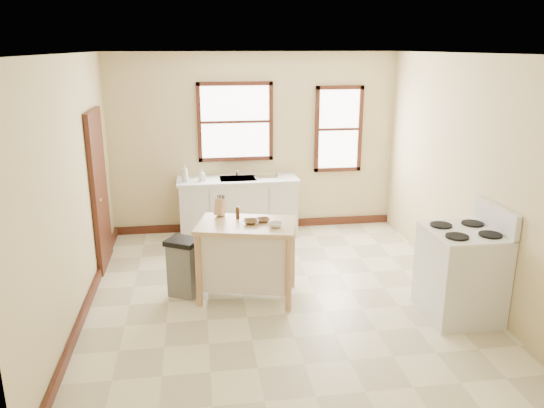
{
  "coord_description": "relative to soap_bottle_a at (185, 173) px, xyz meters",
  "views": [
    {
      "loc": [
        -0.94,
        -5.72,
        2.87
      ],
      "look_at": [
        -0.03,
        0.4,
        1.03
      ],
      "focal_mm": 35.0,
      "sensor_mm": 36.0,
      "label": 1
    }
  ],
  "objects": [
    {
      "name": "floor",
      "position": [
        1.1,
        -2.12,
        -1.05
      ],
      "size": [
        5.0,
        5.0,
        0.0
      ],
      "primitive_type": "plane",
      "color": "beige",
      "rests_on": "ground"
    },
    {
      "name": "ceiling",
      "position": [
        1.1,
        -2.12,
        1.75
      ],
      "size": [
        5.0,
        5.0,
        0.0
      ],
      "primitive_type": "plane",
      "rotation": [
        3.14,
        0.0,
        0.0
      ],
      "color": "white",
      "rests_on": "ground"
    },
    {
      "name": "wall_back",
      "position": [
        1.1,
        0.38,
        0.35
      ],
      "size": [
        4.5,
        0.04,
        2.8
      ],
      "primitive_type": "cube",
      "color": "#D0C089",
      "rests_on": "ground"
    },
    {
      "name": "wall_left",
      "position": [
        -1.15,
        -2.12,
        0.35
      ],
      "size": [
        0.04,
        5.0,
        2.8
      ],
      "primitive_type": "cube",
      "color": "#D0C089",
      "rests_on": "ground"
    },
    {
      "name": "wall_right",
      "position": [
        3.35,
        -2.12,
        0.35
      ],
      "size": [
        0.04,
        5.0,
        2.8
      ],
      "primitive_type": "cube",
      "color": "#D0C089",
      "rests_on": "ground"
    },
    {
      "name": "window_main",
      "position": [
        0.8,
        0.36,
        0.7
      ],
      "size": [
        1.17,
        0.06,
        1.22
      ],
      "primitive_type": null,
      "color": "#3C1C10",
      "rests_on": "wall_back"
    },
    {
      "name": "window_side",
      "position": [
        2.45,
        0.36,
        0.55
      ],
      "size": [
        0.77,
        0.06,
        1.37
      ],
      "primitive_type": null,
      "color": "#3C1C10",
      "rests_on": "wall_back"
    },
    {
      "name": "door_left",
      "position": [
        -1.11,
        -0.82,
        0.0
      ],
      "size": [
        0.06,
        0.9,
        2.1
      ],
      "primitive_type": "cube",
      "color": "#3C1C10",
      "rests_on": "ground"
    },
    {
      "name": "baseboard_back",
      "position": [
        1.1,
        0.35,
        -0.99
      ],
      "size": [
        4.5,
        0.04,
        0.12
      ],
      "primitive_type": "cube",
      "color": "#3C1C10",
      "rests_on": "ground"
    },
    {
      "name": "baseboard_left",
      "position": [
        -1.12,
        -2.12,
        -0.99
      ],
      "size": [
        0.04,
        5.0,
        0.12
      ],
      "primitive_type": "cube",
      "color": "#3C1C10",
      "rests_on": "ground"
    },
    {
      "name": "sink_counter",
      "position": [
        0.8,
        0.08,
        -0.59
      ],
      "size": [
        1.86,
        0.62,
        0.92
      ],
      "primitive_type": null,
      "color": "silver",
      "rests_on": "ground"
    },
    {
      "name": "faucet",
      "position": [
        0.8,
        0.26,
        -0.02
      ],
      "size": [
        0.03,
        0.03,
        0.22
      ],
      "primitive_type": "cylinder",
      "color": "silver",
      "rests_on": "sink_counter"
    },
    {
      "name": "soap_bottle_a",
      "position": [
        0.0,
        0.0,
        0.0
      ],
      "size": [
        0.11,
        0.12,
        0.26
      ],
      "primitive_type": "imported",
      "rotation": [
        0.0,
        0.0,
        0.16
      ],
      "color": "#B2B2B2",
      "rests_on": "sink_counter"
    },
    {
      "name": "soap_bottle_b",
      "position": [
        0.26,
        0.01,
        -0.04
      ],
      "size": [
        0.1,
        0.1,
        0.17
      ],
      "primitive_type": "imported",
      "rotation": [
        0.0,
        0.0,
        0.42
      ],
      "color": "#B2B2B2",
      "rests_on": "sink_counter"
    },
    {
      "name": "dish_rack",
      "position": [
        1.24,
        0.1,
        -0.08
      ],
      "size": [
        0.44,
        0.4,
        0.09
      ],
      "primitive_type": null,
      "rotation": [
        0.0,
        0.0,
        0.43
      ],
      "color": "silver",
      "rests_on": "sink_counter"
    },
    {
      "name": "kitchen_island",
      "position": [
        0.72,
        -2.08,
        -0.59
      ],
      "size": [
        1.26,
        0.97,
        0.92
      ],
      "primitive_type": null,
      "rotation": [
        0.0,
        0.0,
        -0.25
      ],
      "color": "tan",
      "rests_on": "ground"
    },
    {
      "name": "knife_block",
      "position": [
        0.43,
        -1.76,
        -0.03
      ],
      "size": [
        0.14,
        0.14,
        0.2
      ],
      "primitive_type": null,
      "rotation": [
        0.0,
        0.0,
        -0.57
      ],
      "color": "tan",
      "rests_on": "kitchen_island"
    },
    {
      "name": "pepper_grinder",
      "position": [
        0.63,
        -1.9,
        -0.06
      ],
      "size": [
        0.05,
        0.05,
        0.15
      ],
      "primitive_type": "cylinder",
      "rotation": [
        0.0,
        0.0,
        -0.15
      ],
      "color": "#412611",
      "rests_on": "kitchen_island"
    },
    {
      "name": "bowl_a",
      "position": [
        0.76,
        -2.1,
        -0.11
      ],
      "size": [
        0.2,
        0.2,
        0.04
      ],
      "primitive_type": "imported",
      "rotation": [
        0.0,
        0.0,
        -0.12
      ],
      "color": "brown",
      "rests_on": "kitchen_island"
    },
    {
      "name": "bowl_b",
      "position": [
        0.91,
        -2.05,
        -0.11
      ],
      "size": [
        0.19,
        0.19,
        0.04
      ],
      "primitive_type": "imported",
      "rotation": [
        0.0,
        0.0,
        0.21
      ],
      "color": "brown",
      "rests_on": "kitchen_island"
    },
    {
      "name": "bowl_c",
      "position": [
        1.03,
        -2.26,
        -0.11
      ],
      "size": [
        0.16,
        0.16,
        0.05
      ],
      "primitive_type": "imported",
      "rotation": [
        0.0,
        0.0,
        0.01
      ],
      "color": "silver",
      "rests_on": "kitchen_island"
    },
    {
      "name": "trash_bin",
      "position": [
        -0.02,
        -1.93,
        -0.7
      ],
      "size": [
        0.47,
        0.44,
        0.71
      ],
      "primitive_type": null,
      "rotation": [
        0.0,
        0.0,
        -0.51
      ],
      "color": "slate",
      "rests_on": "ground"
    },
    {
      "name": "gas_stove",
      "position": [
        2.97,
        -2.88,
        -0.42
      ],
      "size": [
        0.79,
        0.81,
        1.26
      ],
      "primitive_type": null,
      "color": "silver",
      "rests_on": "ground"
    }
  ]
}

